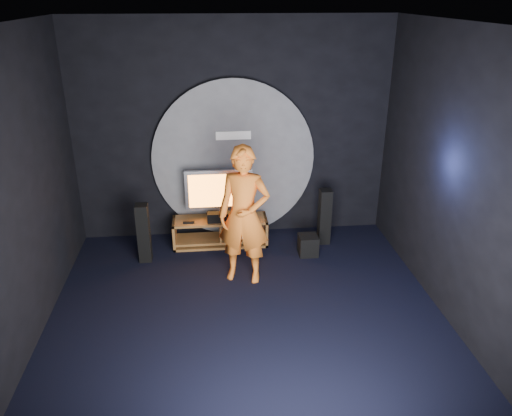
{
  "coord_description": "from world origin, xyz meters",
  "views": [
    {
      "loc": [
        -0.42,
        -5.22,
        3.8
      ],
      "look_at": [
        0.22,
        1.05,
        1.05
      ],
      "focal_mm": 35.0,
      "sensor_mm": 36.0,
      "label": 1
    }
  ],
  "objects_px": {
    "tower_speaker_left": "(144,233)",
    "player": "(244,216)",
    "tower_speaker_right": "(325,217)",
    "subwoofer": "(308,245)",
    "tv": "(219,192)",
    "media_console": "(221,233)"
  },
  "relations": [
    {
      "from": "tower_speaker_right",
      "to": "subwoofer",
      "type": "xyz_separation_m",
      "value": [
        -0.33,
        -0.38,
        -0.3
      ]
    },
    {
      "from": "media_console",
      "to": "tower_speaker_right",
      "type": "distance_m",
      "value": 1.7
    },
    {
      "from": "tv",
      "to": "tower_speaker_right",
      "type": "relative_size",
      "value": 1.15
    },
    {
      "from": "tv",
      "to": "media_console",
      "type": "bearing_deg",
      "value": -84.33
    },
    {
      "from": "tower_speaker_left",
      "to": "player",
      "type": "distance_m",
      "value": 1.69
    },
    {
      "from": "tv",
      "to": "subwoofer",
      "type": "height_order",
      "value": "tv"
    },
    {
      "from": "tower_speaker_left",
      "to": "player",
      "type": "xyz_separation_m",
      "value": [
        1.46,
        -0.67,
        0.52
      ]
    },
    {
      "from": "player",
      "to": "media_console",
      "type": "bearing_deg",
      "value": 121.48
    },
    {
      "from": "tv",
      "to": "player",
      "type": "distance_m",
      "value": 1.2
    },
    {
      "from": "media_console",
      "to": "tower_speaker_right",
      "type": "height_order",
      "value": "tower_speaker_right"
    },
    {
      "from": "tower_speaker_left",
      "to": "player",
      "type": "height_order",
      "value": "player"
    },
    {
      "from": "tv",
      "to": "tower_speaker_right",
      "type": "bearing_deg",
      "value": -6.06
    },
    {
      "from": "tv",
      "to": "player",
      "type": "bearing_deg",
      "value": -75.16
    },
    {
      "from": "tv",
      "to": "player",
      "type": "relative_size",
      "value": 0.54
    },
    {
      "from": "subwoofer",
      "to": "tower_speaker_right",
      "type": "bearing_deg",
      "value": 48.68
    },
    {
      "from": "tv",
      "to": "tower_speaker_left",
      "type": "height_order",
      "value": "tv"
    },
    {
      "from": "tower_speaker_left",
      "to": "media_console",
      "type": "bearing_deg",
      "value": 19.66
    },
    {
      "from": "tower_speaker_right",
      "to": "player",
      "type": "bearing_deg",
      "value": -144.68
    },
    {
      "from": "tower_speaker_left",
      "to": "tower_speaker_right",
      "type": "relative_size",
      "value": 1.0
    },
    {
      "from": "tower_speaker_right",
      "to": "media_console",
      "type": "bearing_deg",
      "value": 176.2
    },
    {
      "from": "tower_speaker_left",
      "to": "tower_speaker_right",
      "type": "height_order",
      "value": "same"
    },
    {
      "from": "player",
      "to": "subwoofer",
      "type": "bearing_deg",
      "value": 45.84
    }
  ]
}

